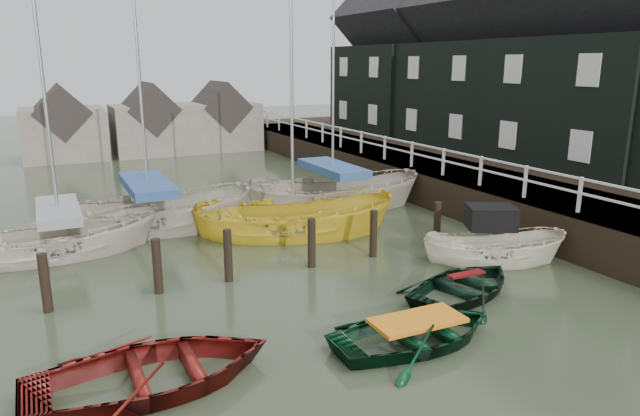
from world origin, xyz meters
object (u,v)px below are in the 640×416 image
sailboat_d (333,205)px  rowboat_green (417,343)px  rowboat_red (155,387)px  motorboat (492,259)px  sailboat_a (63,252)px  rowboat_dkgreen (465,294)px  sailboat_b (151,228)px  sailboat_c (293,234)px

sailboat_d → rowboat_green: bearing=-177.6°
rowboat_red → motorboat: bearing=-77.6°
sailboat_a → sailboat_d: bearing=-84.0°
rowboat_dkgreen → sailboat_b: size_ratio=0.33×
motorboat → sailboat_d: bearing=35.4°
rowboat_red → rowboat_green: 5.14m
sailboat_c → sailboat_d: size_ratio=0.83×
rowboat_red → sailboat_b: bearing=-10.6°
rowboat_dkgreen → sailboat_c: (-1.78, 6.52, 0.01)m
rowboat_green → sailboat_c: sailboat_c is taller
rowboat_green → sailboat_c: bearing=-4.4°
rowboat_green → motorboat: bearing=-56.4°
rowboat_dkgreen → motorboat: bearing=-74.2°
rowboat_dkgreen → sailboat_d: sailboat_d is taller
rowboat_green → sailboat_c: (0.79, 8.09, 0.01)m
sailboat_a → sailboat_d: 9.99m
sailboat_b → sailboat_a: bearing=129.1°
rowboat_dkgreen → sailboat_c: bearing=-2.5°
rowboat_dkgreen → sailboat_b: bearing=15.4°
rowboat_dkgreen → rowboat_green: bearing=103.5°
rowboat_red → motorboat: (9.88, 2.33, 0.11)m
rowboat_red → sailboat_c: 9.44m
sailboat_a → rowboat_dkgreen: bearing=-134.1°
motorboat → sailboat_d: (-1.12, 7.74, -0.04)m
rowboat_green → sailboat_d: (3.66, 10.78, 0.06)m
rowboat_red → sailboat_d: bearing=-41.9°
sailboat_a → rowboat_red: bearing=-175.5°
motorboat → sailboat_a: bearing=87.7°
rowboat_green → sailboat_d: sailboat_d is taller
rowboat_dkgreen → sailboat_c: sailboat_c is taller
rowboat_dkgreen → sailboat_b: (-5.95, 9.11, 0.06)m
sailboat_d → rowboat_dkgreen: bearing=-165.5°
sailboat_c → sailboat_d: bearing=-25.4°
sailboat_d → motorboat: bearing=-150.5°
rowboat_green → rowboat_dkgreen: (2.57, 1.57, 0.00)m
rowboat_red → sailboat_a: 8.59m
rowboat_green → sailboat_d: 11.39m
rowboat_green → sailboat_c: size_ratio=0.35×
sailboat_b → sailboat_d: 7.04m
rowboat_red → rowboat_dkgreen: rowboat_red is taller
rowboat_green → sailboat_b: size_ratio=0.34×
rowboat_dkgreen → sailboat_d: 9.28m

